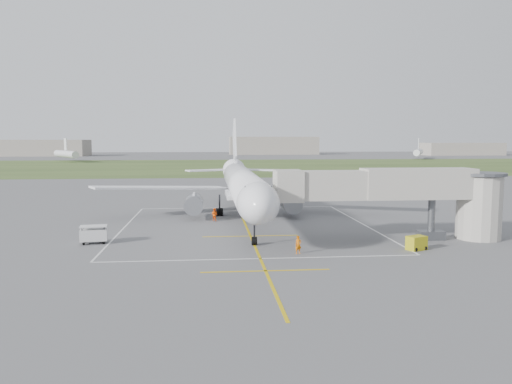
{
  "coord_description": "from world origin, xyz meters",
  "views": [
    {
      "loc": [
        -4.26,
        -61.21,
        10.04
      ],
      "look_at": [
        1.16,
        -4.0,
        4.0
      ],
      "focal_mm": 35.0,
      "sensor_mm": 36.0,
      "label": 1
    }
  ],
  "objects": [
    {
      "name": "ground",
      "position": [
        0.0,
        0.0,
        0.0
      ],
      "size": [
        700.0,
        700.0,
        0.0
      ],
      "primitive_type": "plane",
      "color": "#505052",
      "rests_on": "ground"
    },
    {
      "name": "distant_aircraft",
      "position": [
        18.2,
        183.65,
        3.59
      ],
      "size": [
        193.14,
        47.99,
        8.85
      ],
      "color": "white",
      "rests_on": "ground"
    },
    {
      "name": "baggage_cart",
      "position": [
        -15.46,
        -12.3,
        0.89
      ],
      "size": [
        2.7,
        1.84,
        1.75
      ],
      "rotation": [
        0.0,
        0.0,
        0.14
      ],
      "color": "silver",
      "rests_on": "ground"
    },
    {
      "name": "grass_strip",
      "position": [
        0.0,
        130.0,
        0.01
      ],
      "size": [
        700.0,
        120.0,
        0.02
      ],
      "primitive_type": "cube",
      "color": "#33481F",
      "rests_on": "ground"
    },
    {
      "name": "ramp_worker_nose",
      "position": [
        3.54,
        -18.49,
        0.81
      ],
      "size": [
        0.67,
        0.54,
        1.61
      ],
      "primitive_type": "imported",
      "rotation": [
        0.0,
        0.0,
        0.3
      ],
      "color": "orange",
      "rests_on": "ground"
    },
    {
      "name": "gpu_unit",
      "position": [
        14.58,
        -18.0,
        0.63
      ],
      "size": [
        2.02,
        1.73,
        1.29
      ],
      "rotation": [
        0.0,
        0.0,
        0.4
      ],
      "color": "#B1AA16",
      "rests_on": "ground"
    },
    {
      "name": "apron_markings",
      "position": [
        0.0,
        -5.82,
        0.01
      ],
      "size": [
        28.2,
        60.0,
        0.01
      ],
      "color": "gold",
      "rests_on": "ground"
    },
    {
      "name": "jet_bridge",
      "position": [
        15.72,
        -13.5,
        4.74
      ],
      "size": [
        23.4,
        5.0,
        7.2
      ],
      "color": "#AFAB9E",
      "rests_on": "ground"
    },
    {
      "name": "airliner",
      "position": [
        -0.0,
        0.75,
        4.39
      ],
      "size": [
        38.93,
        46.75,
        13.52
      ],
      "color": "white",
      "rests_on": "ground"
    },
    {
      "name": "ramp_worker_wing",
      "position": [
        -3.63,
        0.11,
        0.81
      ],
      "size": [
        0.99,
        0.94,
        1.61
      ],
      "primitive_type": "imported",
      "rotation": [
        0.0,
        0.0,
        2.56
      ],
      "color": "#FF5508",
      "rests_on": "ground"
    },
    {
      "name": "distant_hangars",
      "position": [
        -16.15,
        265.19,
        5.17
      ],
      "size": [
        345.0,
        49.0,
        12.0
      ],
      "color": "gray",
      "rests_on": "ground"
    }
  ]
}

